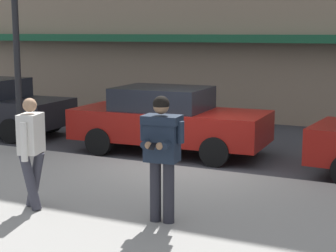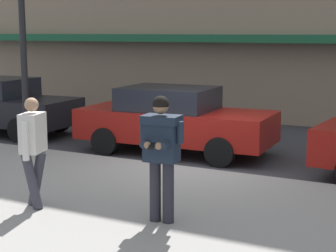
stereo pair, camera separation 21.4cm
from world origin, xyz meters
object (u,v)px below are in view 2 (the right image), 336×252
Objects in this scene: man_texting_on_phone at (161,145)px; pedestrian_in_light_coat at (33,145)px; parked_sedan_mid at (174,120)px; street_lamp_post at (22,16)px.

pedestrian_in_light_coat is at bearing -171.82° from man_texting_on_phone.
street_lamp_post reaches higher than parked_sedan_mid.
man_texting_on_phone is (2.23, -4.73, 0.46)m from parked_sedan_mid.
man_texting_on_phone reaches higher than parked_sedan_mid.
street_lamp_post is at bearing -142.88° from parked_sedan_mid.
man_texting_on_phone is at bearing 8.18° from pedestrian_in_light_coat.
street_lamp_post is at bearing 133.34° from pedestrian_in_light_coat.
pedestrian_in_light_coat is (0.18, -5.03, 0.32)m from parked_sedan_mid.
parked_sedan_mid is at bearing 37.12° from street_lamp_post.
street_lamp_post is (-2.84, 3.01, 2.03)m from pedestrian_in_light_coat.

